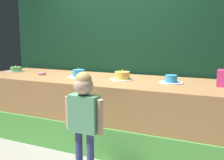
{
  "coord_description": "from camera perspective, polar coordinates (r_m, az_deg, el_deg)",
  "views": [
    {
      "loc": [
        1.6,
        -2.58,
        1.45
      ],
      "look_at": [
        0.28,
        0.35,
        0.93
      ],
      "focal_mm": 40.4,
      "sensor_mm": 36.0,
      "label": 1
    }
  ],
  "objects": [
    {
      "name": "stage_platform",
      "position": [
        3.68,
        -2.54,
        -6.58
      ],
      "size": [
        3.88,
        1.2,
        0.9
      ],
      "color": "#B27F4C",
      "rests_on": "ground_plane"
    },
    {
      "name": "cake_far_left",
      "position": [
        4.6,
        -20.91,
        2.21
      ],
      "size": [
        0.29,
        0.29,
        0.12
      ],
      "color": "silver",
      "rests_on": "stage_platform"
    },
    {
      "name": "donut",
      "position": [
        4.07,
        -15.57,
        1.41
      ],
      "size": [
        0.12,
        0.12,
        0.04
      ],
      "primitive_type": "torus",
      "color": "pink",
      "rests_on": "stage_platform"
    },
    {
      "name": "cake_center_right",
      "position": [
        3.45,
        2.32,
        0.88
      ],
      "size": [
        0.33,
        0.33,
        0.16
      ],
      "color": "white",
      "rests_on": "stage_platform"
    },
    {
      "name": "curtain_backdrop",
      "position": [
        4.17,
        1.71,
        10.68
      ],
      "size": [
        4.19,
        0.08,
        3.12
      ],
      "primitive_type": "cube",
      "color": "#113823",
      "rests_on": "ground_plane"
    },
    {
      "name": "child_figure",
      "position": [
        2.62,
        -6.38,
        -6.8
      ],
      "size": [
        0.44,
        0.2,
        1.13
      ],
      "color": "#3F4C8C",
      "rests_on": "ground_plane"
    },
    {
      "name": "cake_far_right",
      "position": [
        3.29,
        13.21,
        0.04
      ],
      "size": [
        0.31,
        0.31,
        0.1
      ],
      "color": "silver",
      "rests_on": "stage_platform"
    },
    {
      "name": "cake_center_left",
      "position": [
        3.7,
        -7.5,
        1.32
      ],
      "size": [
        0.35,
        0.35,
        0.15
      ],
      "color": "white",
      "rests_on": "stage_platform"
    },
    {
      "name": "ground_plane",
      "position": [
        3.36,
        -7.16,
        -16.42
      ],
      "size": [
        12.0,
        12.0,
        0.0
      ],
      "primitive_type": "plane",
      "color": "gray"
    }
  ]
}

